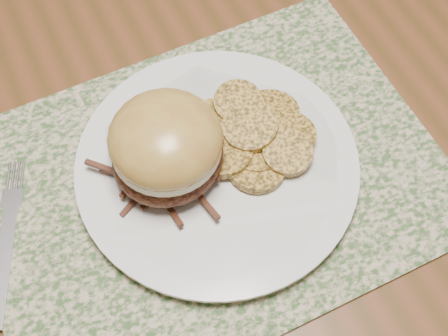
{
  "coord_description": "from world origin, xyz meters",
  "views": [
    {
      "loc": [
        -0.4,
        -0.39,
        1.29
      ],
      "look_at": [
        -0.28,
        -0.14,
        0.79
      ],
      "focal_mm": 50.0,
      "sensor_mm": 36.0,
      "label": 1
    }
  ],
  "objects_px": {
    "dinner_plate": "(217,166)",
    "pork_sandwich": "(166,146)",
    "fork": "(7,239)",
    "dining_table": "(371,47)"
  },
  "relations": [
    {
      "from": "dining_table",
      "to": "fork",
      "type": "relative_size",
      "value": 9.34
    },
    {
      "from": "dining_table",
      "to": "pork_sandwich",
      "type": "height_order",
      "value": "pork_sandwich"
    },
    {
      "from": "dining_table",
      "to": "dinner_plate",
      "type": "height_order",
      "value": "dinner_plate"
    },
    {
      "from": "dinner_plate",
      "to": "pork_sandwich",
      "type": "distance_m",
      "value": 0.07
    },
    {
      "from": "dinner_plate",
      "to": "fork",
      "type": "xyz_separation_m",
      "value": [
        -0.21,
        0.02,
        -0.01
      ]
    },
    {
      "from": "dining_table",
      "to": "dinner_plate",
      "type": "distance_m",
      "value": 0.31
    },
    {
      "from": "dining_table",
      "to": "pork_sandwich",
      "type": "bearing_deg",
      "value": -161.83
    },
    {
      "from": "pork_sandwich",
      "to": "fork",
      "type": "xyz_separation_m",
      "value": [
        -0.16,
        0.0,
        -0.05
      ]
    },
    {
      "from": "dinner_plate",
      "to": "pork_sandwich",
      "type": "xyz_separation_m",
      "value": [
        -0.04,
        0.01,
        0.05
      ]
    },
    {
      "from": "dinner_plate",
      "to": "pork_sandwich",
      "type": "relative_size",
      "value": 1.86
    }
  ]
}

